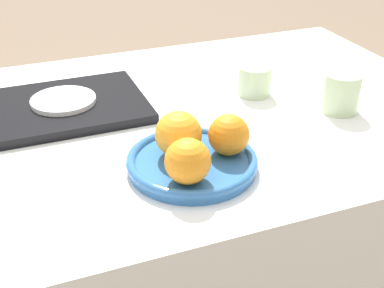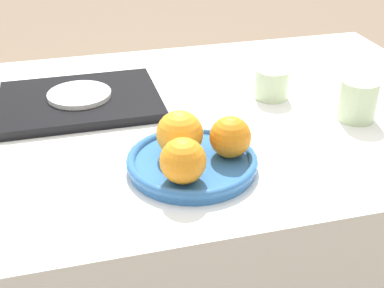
{
  "view_description": "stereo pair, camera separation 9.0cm",
  "coord_description": "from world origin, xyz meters",
  "px_view_note": "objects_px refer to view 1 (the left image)",
  "views": [
    {
      "loc": [
        -0.18,
        -0.95,
        1.22
      ],
      "look_at": [
        0.11,
        -0.21,
        0.77
      ],
      "focal_mm": 50.0,
      "sensor_mm": 36.0,
      "label": 1
    },
    {
      "loc": [
        -0.09,
        -0.97,
        1.22
      ],
      "look_at": [
        0.11,
        -0.21,
        0.77
      ],
      "focal_mm": 50.0,
      "sensor_mm": 36.0,
      "label": 2
    }
  ],
  "objects_px": {
    "orange_2": "(188,161)",
    "fruit_platter": "(192,162)",
    "serving_tray": "(64,107)",
    "cup_1": "(341,93)",
    "cup_0": "(255,81)",
    "side_plate": "(63,100)",
    "orange_1": "(178,134)",
    "orange_0": "(229,135)"
  },
  "relations": [
    {
      "from": "cup_0",
      "to": "fruit_platter",
      "type": "bearing_deg",
      "value": -135.16
    },
    {
      "from": "orange_1",
      "to": "orange_0",
      "type": "bearing_deg",
      "value": -16.75
    },
    {
      "from": "fruit_platter",
      "to": "serving_tray",
      "type": "distance_m",
      "value": 0.35
    },
    {
      "from": "orange_1",
      "to": "side_plate",
      "type": "height_order",
      "value": "orange_1"
    },
    {
      "from": "orange_2",
      "to": "cup_1",
      "type": "xyz_separation_m",
      "value": [
        0.4,
        0.16,
        -0.01
      ]
    },
    {
      "from": "orange_0",
      "to": "orange_2",
      "type": "relative_size",
      "value": 0.97
    },
    {
      "from": "orange_2",
      "to": "cup_1",
      "type": "bearing_deg",
      "value": 21.71
    },
    {
      "from": "fruit_platter",
      "to": "serving_tray",
      "type": "relative_size",
      "value": 0.68
    },
    {
      "from": "fruit_platter",
      "to": "orange_1",
      "type": "distance_m",
      "value": 0.05
    },
    {
      "from": "fruit_platter",
      "to": "orange_1",
      "type": "bearing_deg",
      "value": 122.79
    },
    {
      "from": "orange_2",
      "to": "fruit_platter",
      "type": "bearing_deg",
      "value": 62.72
    },
    {
      "from": "serving_tray",
      "to": "side_plate",
      "type": "relative_size",
      "value": 2.48
    },
    {
      "from": "serving_tray",
      "to": "side_plate",
      "type": "distance_m",
      "value": 0.02
    },
    {
      "from": "fruit_platter",
      "to": "side_plate",
      "type": "height_order",
      "value": "side_plate"
    },
    {
      "from": "orange_1",
      "to": "cup_0",
      "type": "bearing_deg",
      "value": 40.16
    },
    {
      "from": "cup_1",
      "to": "fruit_platter",
      "type": "bearing_deg",
      "value": -164.77
    },
    {
      "from": "orange_2",
      "to": "serving_tray",
      "type": "relative_size",
      "value": 0.22
    },
    {
      "from": "side_plate",
      "to": "cup_1",
      "type": "relative_size",
      "value": 1.62
    },
    {
      "from": "side_plate",
      "to": "cup_0",
      "type": "bearing_deg",
      "value": -9.34
    },
    {
      "from": "fruit_platter",
      "to": "orange_0",
      "type": "xyz_separation_m",
      "value": [
        0.07,
        -0.0,
        0.04
      ]
    },
    {
      "from": "orange_1",
      "to": "cup_0",
      "type": "relative_size",
      "value": 1.1
    },
    {
      "from": "side_plate",
      "to": "cup_1",
      "type": "height_order",
      "value": "cup_1"
    },
    {
      "from": "orange_0",
      "to": "cup_1",
      "type": "bearing_deg",
      "value": 18.57
    },
    {
      "from": "cup_1",
      "to": "orange_1",
      "type": "bearing_deg",
      "value": -168.7
    },
    {
      "from": "orange_0",
      "to": "serving_tray",
      "type": "relative_size",
      "value": 0.22
    },
    {
      "from": "cup_0",
      "to": "cup_1",
      "type": "bearing_deg",
      "value": -48.22
    },
    {
      "from": "orange_2",
      "to": "orange_0",
      "type": "bearing_deg",
      "value": 30.6
    },
    {
      "from": "side_plate",
      "to": "cup_0",
      "type": "height_order",
      "value": "cup_0"
    },
    {
      "from": "serving_tray",
      "to": "orange_2",
      "type": "bearing_deg",
      "value": -69.88
    },
    {
      "from": "fruit_platter",
      "to": "orange_1",
      "type": "xyz_separation_m",
      "value": [
        -0.02,
        0.02,
        0.05
      ]
    },
    {
      "from": "fruit_platter",
      "to": "orange_0",
      "type": "relative_size",
      "value": 3.14
    },
    {
      "from": "orange_2",
      "to": "serving_tray",
      "type": "height_order",
      "value": "orange_2"
    },
    {
      "from": "cup_1",
      "to": "cup_0",
      "type": "bearing_deg",
      "value": 131.78
    },
    {
      "from": "fruit_platter",
      "to": "orange_0",
      "type": "distance_m",
      "value": 0.08
    },
    {
      "from": "fruit_platter",
      "to": "orange_2",
      "type": "distance_m",
      "value": 0.08
    },
    {
      "from": "cup_0",
      "to": "orange_1",
      "type": "bearing_deg",
      "value": -139.84
    },
    {
      "from": "orange_2",
      "to": "cup_1",
      "type": "height_order",
      "value": "orange_2"
    },
    {
      "from": "orange_0",
      "to": "cup_0",
      "type": "relative_size",
      "value": 0.98
    },
    {
      "from": "orange_0",
      "to": "orange_2",
      "type": "distance_m",
      "value": 0.11
    },
    {
      "from": "orange_2",
      "to": "orange_1",
      "type": "bearing_deg",
      "value": 79.73
    },
    {
      "from": "cup_0",
      "to": "cup_1",
      "type": "xyz_separation_m",
      "value": [
        0.13,
        -0.14,
        0.01
      ]
    },
    {
      "from": "cup_0",
      "to": "orange_2",
      "type": "bearing_deg",
      "value": -132.31
    }
  ]
}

